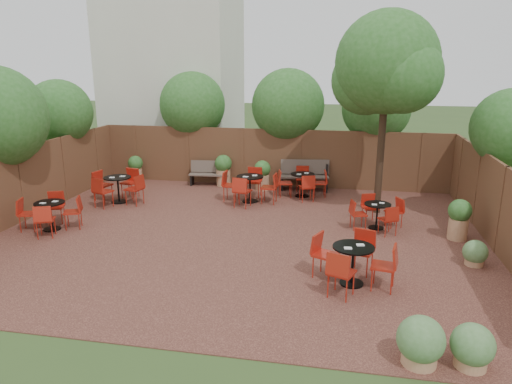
# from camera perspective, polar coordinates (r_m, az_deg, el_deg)

# --- Properties ---
(ground) EXTENTS (80.00, 80.00, 0.00)m
(ground) POSITION_cam_1_polar(r_m,az_deg,el_deg) (11.83, -2.11, -5.23)
(ground) COLOR #354F23
(ground) RESTS_ON ground
(courtyard_paving) EXTENTS (12.00, 10.00, 0.02)m
(courtyard_paving) POSITION_cam_1_polar(r_m,az_deg,el_deg) (11.82, -2.11, -5.18)
(courtyard_paving) COLOR #3D1F19
(courtyard_paving) RESTS_ON ground
(fence_back) EXTENTS (12.00, 0.08, 2.00)m
(fence_back) POSITION_cam_1_polar(r_m,az_deg,el_deg) (16.29, 1.79, 4.18)
(fence_back) COLOR #4C2E1C
(fence_back) RESTS_ON ground
(fence_left) EXTENTS (0.08, 10.00, 2.00)m
(fence_left) POSITION_cam_1_polar(r_m,az_deg,el_deg) (14.09, -26.67, 0.75)
(fence_left) COLOR #4C2E1C
(fence_left) RESTS_ON ground
(fence_right) EXTENTS (0.08, 10.00, 2.00)m
(fence_right) POSITION_cam_1_polar(r_m,az_deg,el_deg) (11.77, 27.66, -2.00)
(fence_right) COLOR #4C2E1C
(fence_right) RESTS_ON ground
(neighbour_building) EXTENTS (5.00, 4.00, 8.00)m
(neighbour_building) POSITION_cam_1_polar(r_m,az_deg,el_deg) (20.05, -9.95, 14.69)
(neighbour_building) COLOR beige
(neighbour_building) RESTS_ON ground
(overhang_foliage) EXTENTS (15.48, 10.66, 2.68)m
(overhang_foliage) POSITION_cam_1_polar(r_m,az_deg,el_deg) (14.41, -8.94, 9.45)
(overhang_foliage) COLOR #285D1E
(overhang_foliage) RESTS_ON ground
(courtyard_tree) EXTENTS (2.86, 2.77, 5.53)m
(courtyard_tree) POSITION_cam_1_polar(r_m,az_deg,el_deg) (13.33, 15.54, 14.19)
(courtyard_tree) COLOR black
(courtyard_tree) RESTS_ON courtyard_paving
(park_bench_left) EXTENTS (1.41, 0.56, 0.85)m
(park_bench_left) POSITION_cam_1_polar(r_m,az_deg,el_deg) (16.50, -5.66, 2.33)
(park_bench_left) COLOR brown
(park_bench_left) RESTS_ON courtyard_paving
(park_bench_right) EXTENTS (1.69, 0.74, 1.01)m
(park_bench_right) POSITION_cam_1_polar(r_m,az_deg,el_deg) (15.89, 5.90, 2.12)
(park_bench_right) COLOR brown
(park_bench_right) RESTS_ON courtyard_paving
(bistro_tables) EXTENTS (9.69, 7.66, 0.94)m
(bistro_tables) POSITION_cam_1_polar(r_m,az_deg,el_deg) (12.92, -3.26, -1.26)
(bistro_tables) COLOR black
(bistro_tables) RESTS_ON courtyard_paving
(planters) EXTENTS (10.67, 4.56, 1.08)m
(planters) POSITION_cam_1_polar(r_m,az_deg,el_deg) (15.07, -0.05, 1.60)
(planters) COLOR #AF7D57
(planters) RESTS_ON courtyard_paving
(low_shrubs) EXTENTS (2.22, 4.36, 0.73)m
(low_shrubs) POSITION_cam_1_polar(r_m,az_deg,el_deg) (8.09, 22.63, -14.06)
(low_shrubs) COLOR #AF7D57
(low_shrubs) RESTS_ON courtyard_paving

